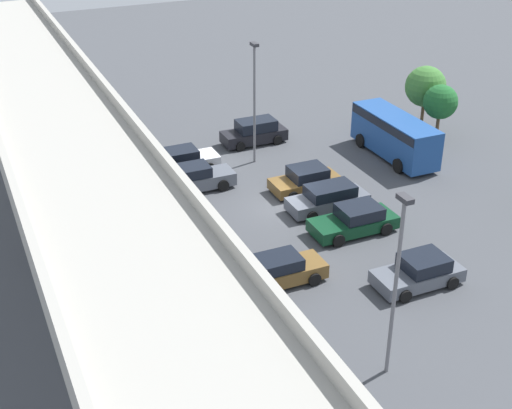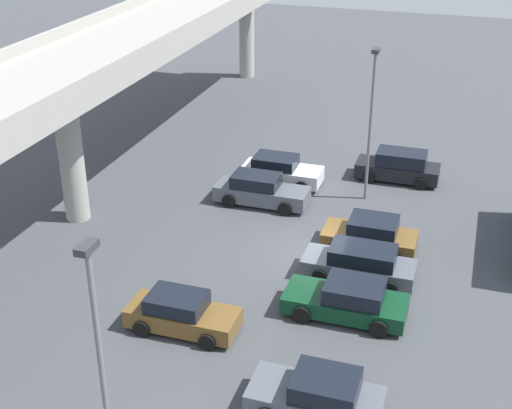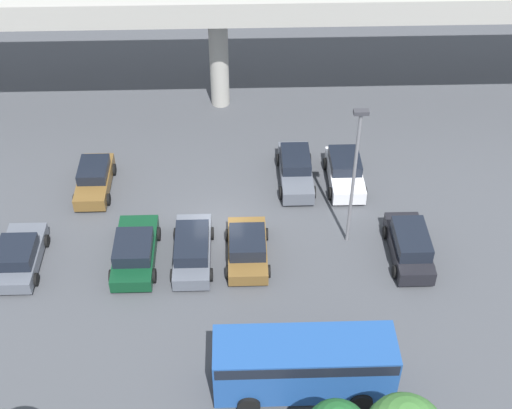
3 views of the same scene
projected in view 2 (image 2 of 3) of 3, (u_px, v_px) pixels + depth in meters
The scene contains 12 objects.
ground_plane at pixel (316, 256), 32.55m from camera, with size 114.36×114.36×0.00m, color #424449.
highway_overpass at pixel (62, 82), 32.82m from camera, with size 54.57×6.11×8.37m.
parked_car_0 at pixel (318, 396), 23.13m from camera, with size 2.21×4.40×1.53m.
parked_car_1 at pixel (181, 313), 27.26m from camera, with size 1.98×4.32×1.51m.
parked_car_2 at pixel (348, 300), 28.05m from camera, with size 2.26×4.84×1.55m.
parked_car_3 at pixel (360, 264), 30.51m from camera, with size 2.06×4.80×1.54m.
parked_car_4 at pixel (371, 235), 32.88m from camera, with size 2.21×4.31×1.53m.
parked_car_5 at pixel (260, 190), 37.06m from camera, with size 2.01×4.88×1.62m.
parked_car_6 at pixel (280, 171), 39.35m from camera, with size 2.08×4.38×1.59m.
parked_car_7 at pixel (399, 166), 39.75m from camera, with size 2.03×4.57×1.72m.
lamp_post_near_aisle at pixel (100, 355), 18.68m from camera, with size 0.70×0.35×8.06m.
lamp_post_mid_lot at pixel (371, 114), 35.87m from camera, with size 0.70×0.35×8.05m.
Camera 2 is at (-27.62, -6.03, 16.54)m, focal length 50.00 mm.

